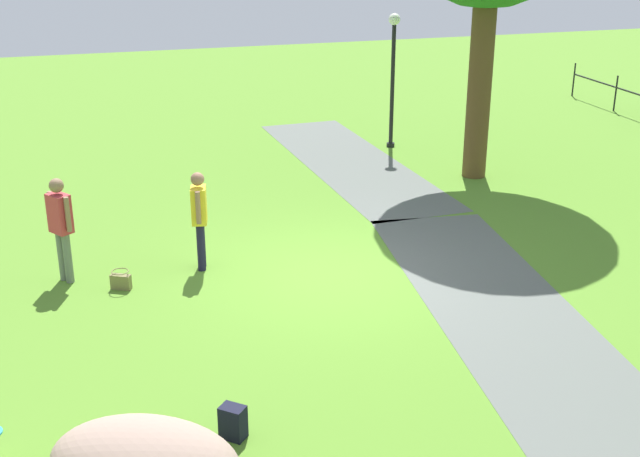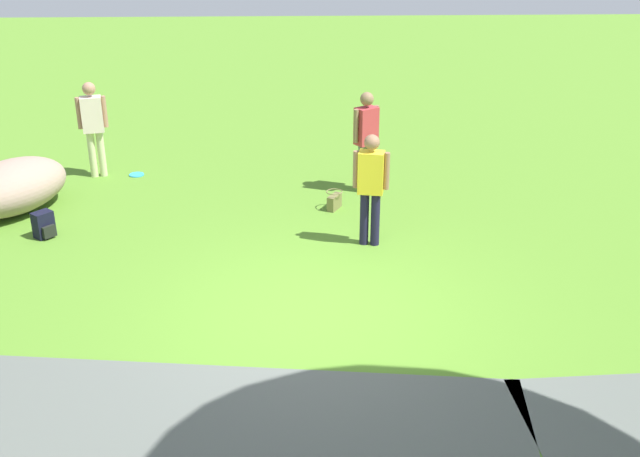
# 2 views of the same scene
# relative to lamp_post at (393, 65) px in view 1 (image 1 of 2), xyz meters

# --- Properties ---
(ground_plane) EXTENTS (48.00, 48.00, 0.00)m
(ground_plane) POSITION_rel_lamp_post_xyz_m (7.02, -3.73, -2.04)
(ground_plane) COLOR #538328
(footpath_segment_near) EXTENTS (8.09, 2.51, 0.01)m
(footpath_segment_near) POSITION_rel_lamp_post_xyz_m (1.01, -1.41, -2.04)
(footpath_segment_near) COLOR #575C57
(footpath_segment_near) RESTS_ON ground
(footpath_segment_mid) EXTENTS (8.20, 3.08, 0.01)m
(footpath_segment_mid) POSITION_rel_lamp_post_xyz_m (8.98, -1.70, -2.04)
(footpath_segment_mid) COLOR #575C57
(footpath_segment_mid) RESTS_ON ground
(lamp_post) EXTENTS (0.28, 0.28, 3.28)m
(lamp_post) POSITION_rel_lamp_post_xyz_m (0.00, 0.00, 0.00)
(lamp_post) COLOR black
(lamp_post) RESTS_ON ground
(woman_with_handbag) EXTENTS (0.45, 0.40, 1.73)m
(woman_with_handbag) POSITION_rel_lamp_post_xyz_m (6.04, -7.93, -1.04)
(woman_with_handbag) COLOR slate
(woman_with_handbag) RESTS_ON ground
(passerby_on_path) EXTENTS (0.51, 0.31, 1.67)m
(passerby_on_path) POSITION_rel_lamp_post_xyz_m (6.17, -5.76, -1.08)
(passerby_on_path) COLOR #1B1835
(passerby_on_path) RESTS_ON ground
(handbag_on_grass) EXTENTS (0.37, 0.37, 0.31)m
(handbag_on_grass) POSITION_rel_lamp_post_xyz_m (6.61, -7.12, -1.90)
(handbag_on_grass) COLOR olive
(handbag_on_grass) RESTS_ON ground
(backpack_by_boulder) EXTENTS (0.35, 0.35, 0.40)m
(backpack_by_boulder) POSITION_rel_lamp_post_xyz_m (11.00, -6.18, -1.85)
(backpack_by_boulder) COLOR black
(backpack_by_boulder) RESTS_ON ground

